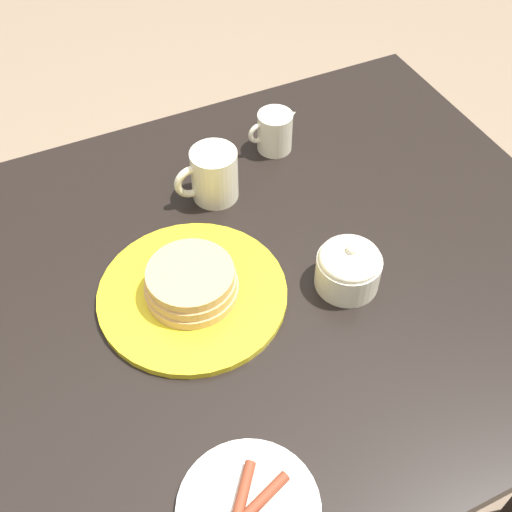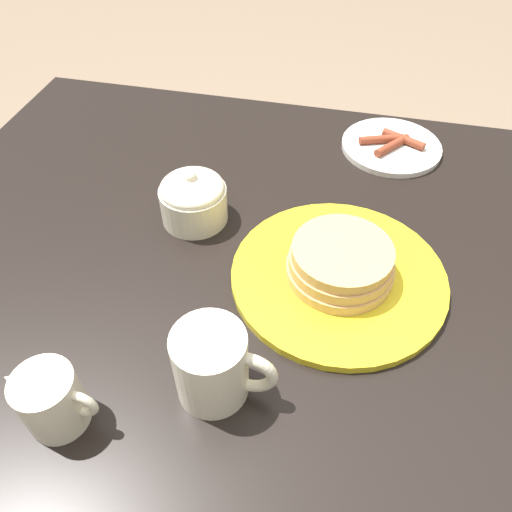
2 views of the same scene
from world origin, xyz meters
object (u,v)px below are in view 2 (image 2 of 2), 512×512
side_plate_bacon (391,146)px  sugar_bowl (193,198)px  creamer_pitcher (50,399)px  coffee_mug (214,365)px  pancake_plate (340,268)px

side_plate_bacon → sugar_bowl: 0.38m
creamer_pitcher → sugar_bowl: bearing=82.7°
sugar_bowl → creamer_pitcher: bearing=-97.3°
side_plate_bacon → creamer_pitcher: size_ratio=1.75×
side_plate_bacon → coffee_mug: 0.55m
side_plate_bacon → coffee_mug: bearing=-108.4°
side_plate_bacon → creamer_pitcher: bearing=-118.9°
coffee_mug → creamer_pitcher: size_ratio=1.14×
pancake_plate → creamer_pitcher: 0.38m
pancake_plate → coffee_mug: bearing=-120.7°
pancake_plate → coffee_mug: size_ratio=2.55×
coffee_mug → sugar_bowl: size_ratio=1.14×
pancake_plate → side_plate_bacon: 0.33m
pancake_plate → creamer_pitcher: size_ratio=2.90×
pancake_plate → sugar_bowl: (-0.23, 0.07, 0.02)m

